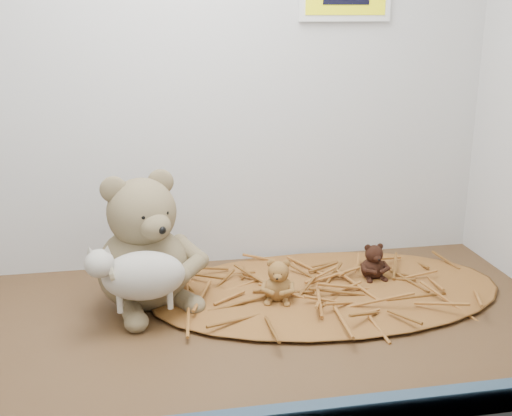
{
  "coord_description": "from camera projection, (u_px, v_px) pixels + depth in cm",
  "views": [
    {
      "loc": [
        -10.67,
        -94.95,
        50.17
      ],
      "look_at": [
        7.67,
        3.46,
        19.41
      ],
      "focal_mm": 45.0,
      "sensor_mm": 36.0,
      "label": 1
    }
  ],
  "objects": [
    {
      "name": "alcove_shell",
      "position": [
        202.0,
        46.0,
        1.01
      ],
      "size": [
        120.4,
        60.2,
        90.4
      ],
      "color": "#462A18",
      "rests_on": "ground"
    },
    {
      "name": "straw_bed",
      "position": [
        327.0,
        290.0,
        1.19
      ],
      "size": [
        65.83,
        38.22,
        1.27
      ],
      "primitive_type": "ellipsoid",
      "color": "brown",
      "rests_on": "shelf_floor"
    },
    {
      "name": "main_teddy",
      "position": [
        142.0,
        241.0,
        1.11
      ],
      "size": [
        26.19,
        26.73,
        24.14
      ],
      "primitive_type": null,
      "rotation": [
        0.0,
        0.0,
        0.42
      ],
      "color": "#7F6B4E",
      "rests_on": "shelf_floor"
    },
    {
      "name": "toy_lamb",
      "position": [
        144.0,
        276.0,
        1.04
      ],
      "size": [
        17.53,
        10.7,
        11.33
      ],
      "primitive_type": null,
      "color": "beige",
      "rests_on": "main_teddy"
    },
    {
      "name": "mini_teddy_tan",
      "position": [
        278.0,
        278.0,
        1.13
      ],
      "size": [
        7.81,
        8.03,
        7.63
      ],
      "primitive_type": null,
      "rotation": [
        0.0,
        0.0,
        -0.3
      ],
      "color": "brown",
      "rests_on": "straw_bed"
    },
    {
      "name": "mini_teddy_brown",
      "position": [
        373.0,
        260.0,
        1.22
      ],
      "size": [
        5.9,
        6.2,
        6.97
      ],
      "primitive_type": null,
      "rotation": [
        0.0,
        0.0,
        0.05
      ],
      "color": "black",
      "rests_on": "straw_bed"
    }
  ]
}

